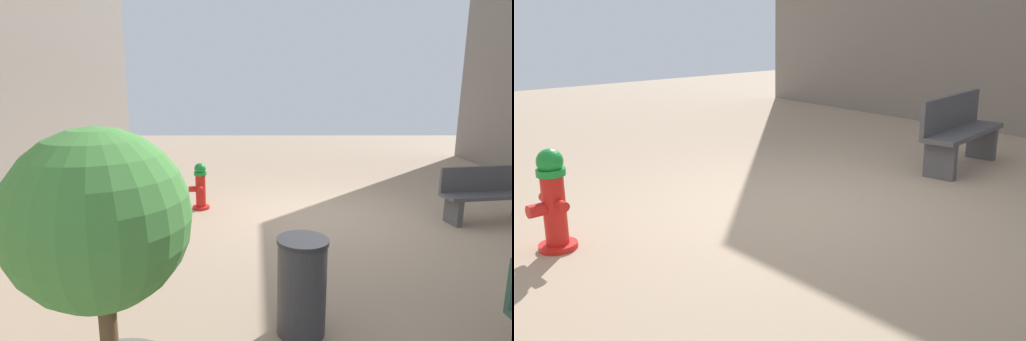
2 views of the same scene
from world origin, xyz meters
The scene contains 3 objects.
ground_plane centered at (0.00, 0.00, 0.00)m, with size 23.40×23.40×0.00m, color tan.
fire_hydrant centered at (2.29, -0.51, 0.45)m, with size 0.39×0.42×0.89m.
bench_near centered at (-2.78, 0.23, 0.50)m, with size 1.73×0.69×0.95m.
Camera 2 is at (3.94, 4.20, 1.96)m, focal length 40.42 mm.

